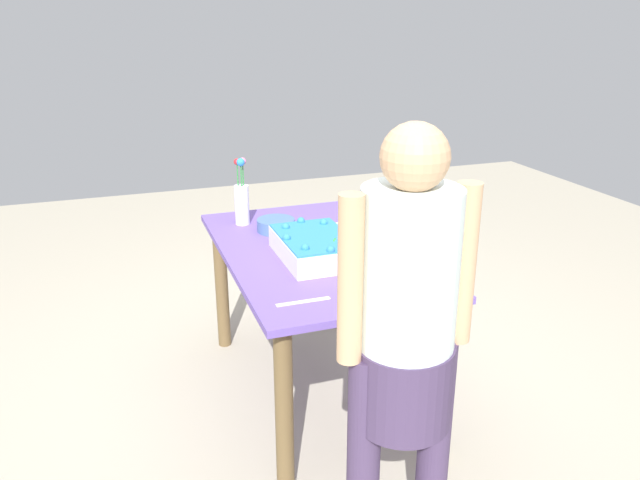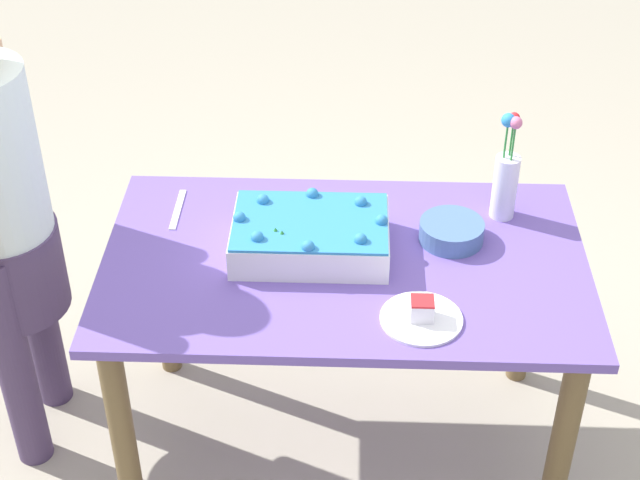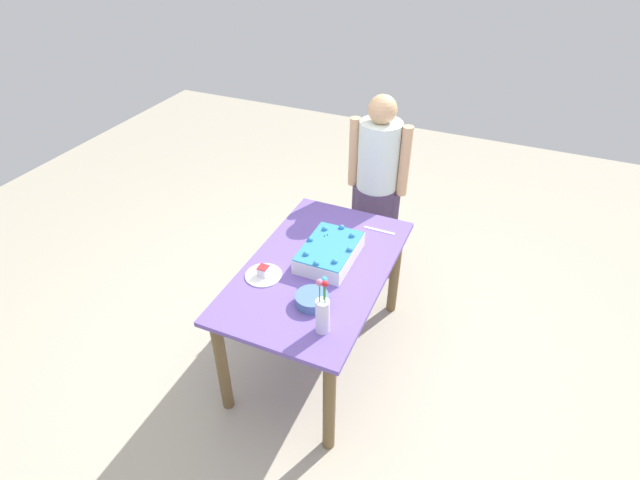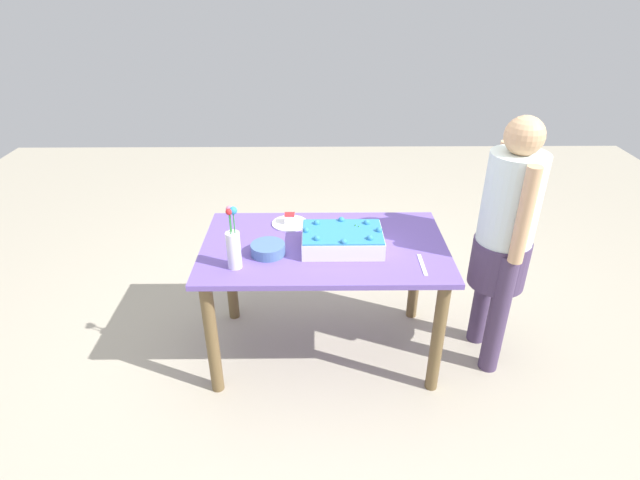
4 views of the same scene
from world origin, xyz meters
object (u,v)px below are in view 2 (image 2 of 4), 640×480
Objects in this scene: flower_vase at (506,179)px; serving_plate_with_slice at (422,315)px; cake_knife at (178,209)px; fruit_bowl at (451,231)px; sheet_cake at (310,235)px.

serving_plate_with_slice is at bearing 61.85° from flower_vase.
fruit_bowl is at bearing 81.88° from cake_knife.
sheet_cake reaches higher than fruit_bowl.
cake_knife is 0.82m from fruit_bowl.
flower_vase reaches higher than cake_knife.
sheet_cake is 2.03× the size of serving_plate_with_slice.
sheet_cake is 0.45m from cake_knife.
cake_knife is (0.71, -0.48, -0.01)m from serving_plate_with_slice.
serving_plate_with_slice is 0.57m from flower_vase.
flower_vase is (-0.56, -0.20, 0.08)m from sheet_cake.
serving_plate_with_slice reaches higher than cake_knife.
sheet_cake is at bearing -44.04° from serving_plate_with_slice.
sheet_cake is at bearing 9.15° from fruit_bowl.
serving_plate_with_slice reaches higher than fruit_bowl.
serving_plate_with_slice is at bearing 135.96° from sheet_cake.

